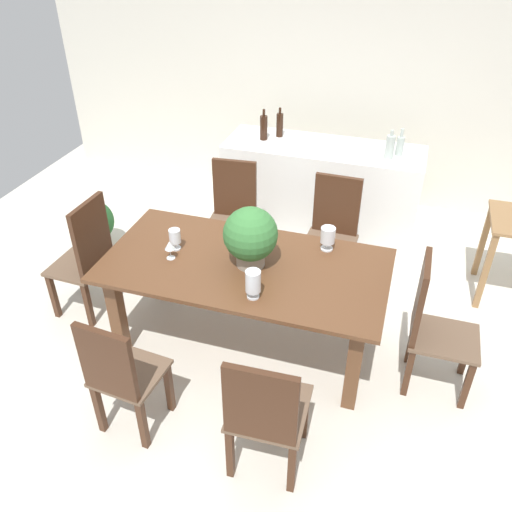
% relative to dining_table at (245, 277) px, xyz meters
% --- Properties ---
extents(ground_plane, '(7.04, 7.04, 0.00)m').
position_rel_dining_table_xyz_m(ground_plane, '(0.00, 0.18, -0.64)').
color(ground_plane, silver).
extents(back_wall, '(6.40, 0.10, 2.60)m').
position_rel_dining_table_xyz_m(back_wall, '(0.00, 2.78, 0.66)').
color(back_wall, beige).
rests_on(back_wall, ground).
extents(dining_table, '(2.06, 1.05, 0.76)m').
position_rel_dining_table_xyz_m(dining_table, '(0.00, 0.00, 0.00)').
color(dining_table, brown).
rests_on(dining_table, ground).
extents(chair_near_right, '(0.47, 0.49, 0.97)m').
position_rel_dining_table_xyz_m(chair_near_right, '(0.47, -1.05, -0.11)').
color(chair_near_right, '#422616').
rests_on(chair_near_right, ground).
extents(chair_far_left, '(0.47, 0.48, 1.02)m').
position_rel_dining_table_xyz_m(chair_far_left, '(-0.47, 1.05, -0.09)').
color(chair_far_left, '#422616').
rests_on(chair_far_left, ground).
extents(chair_near_left, '(0.44, 0.44, 0.95)m').
position_rel_dining_table_xyz_m(chair_near_left, '(-0.47, -1.03, -0.12)').
color(chair_near_left, '#422616').
rests_on(chair_near_left, ground).
extents(chair_head_end, '(0.43, 0.47, 1.06)m').
position_rel_dining_table_xyz_m(chair_head_end, '(-1.34, -0.00, -0.07)').
color(chair_head_end, '#422616').
rests_on(chair_head_end, ground).
extents(chair_far_right, '(0.45, 0.42, 1.01)m').
position_rel_dining_table_xyz_m(chair_far_right, '(0.47, 1.04, -0.09)').
color(chair_far_right, '#422616').
rests_on(chair_far_right, ground).
extents(chair_foot_end, '(0.46, 0.41, 1.04)m').
position_rel_dining_table_xyz_m(chair_foot_end, '(1.33, 0.00, -0.08)').
color(chair_foot_end, '#422616').
rests_on(chair_foot_end, ground).
extents(flower_centerpiece, '(0.39, 0.39, 0.45)m').
position_rel_dining_table_xyz_m(flower_centerpiece, '(0.04, 0.00, 0.37)').
color(flower_centerpiece, gray).
rests_on(flower_centerpiece, dining_table).
extents(crystal_vase_left, '(0.11, 0.11, 0.19)m').
position_rel_dining_table_xyz_m(crystal_vase_left, '(0.53, 0.36, 0.24)').
color(crystal_vase_left, silver).
rests_on(crystal_vase_left, dining_table).
extents(crystal_vase_center_near, '(0.09, 0.09, 0.17)m').
position_rel_dining_table_xyz_m(crystal_vase_center_near, '(-0.56, 0.03, 0.23)').
color(crystal_vase_center_near, silver).
rests_on(crystal_vase_center_near, dining_table).
extents(crystal_vase_right, '(0.10, 0.10, 0.21)m').
position_rel_dining_table_xyz_m(crystal_vase_right, '(0.17, -0.35, 0.25)').
color(crystal_vase_right, silver).
rests_on(crystal_vase_right, dining_table).
extents(wine_glass, '(0.08, 0.08, 0.15)m').
position_rel_dining_table_xyz_m(wine_glass, '(-0.54, -0.10, 0.23)').
color(wine_glass, silver).
rests_on(wine_glass, dining_table).
extents(kitchen_counter, '(1.94, 0.66, 0.93)m').
position_rel_dining_table_xyz_m(kitchen_counter, '(0.19, 1.88, -0.17)').
color(kitchen_counter, white).
rests_on(kitchen_counter, ground).
extents(wine_bottle_tall, '(0.07, 0.07, 0.26)m').
position_rel_dining_table_xyz_m(wine_bottle_tall, '(0.90, 1.89, 0.39)').
color(wine_bottle_tall, '#B2BFB7').
rests_on(wine_bottle_tall, kitchen_counter).
extents(wine_bottle_green, '(0.07, 0.07, 0.31)m').
position_rel_dining_table_xyz_m(wine_bottle_green, '(-0.43, 1.88, 0.42)').
color(wine_bottle_green, black).
rests_on(wine_bottle_green, kitchen_counter).
extents(wine_bottle_clear, '(0.08, 0.08, 0.27)m').
position_rel_dining_table_xyz_m(wine_bottle_clear, '(0.81, 1.78, 0.41)').
color(wine_bottle_clear, '#B2BFB7').
rests_on(wine_bottle_clear, kitchen_counter).
extents(wine_bottle_dark, '(0.07, 0.07, 0.29)m').
position_rel_dining_table_xyz_m(wine_bottle_dark, '(-0.30, 2.01, 0.42)').
color(wine_bottle_dark, black).
rests_on(wine_bottle_dark, kitchen_counter).
extents(potted_plant_floor, '(0.36, 0.36, 0.51)m').
position_rel_dining_table_xyz_m(potted_plant_floor, '(-1.84, 0.85, -0.35)').
color(potted_plant_floor, brown).
rests_on(potted_plant_floor, ground).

